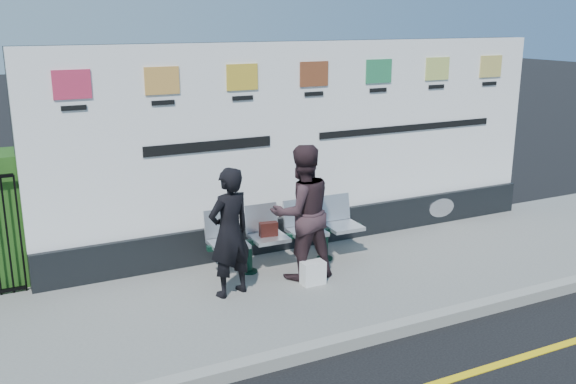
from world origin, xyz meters
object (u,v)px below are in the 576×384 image
at_px(billboard, 310,159).
at_px(woman_right, 302,212).
at_px(bench, 288,249).
at_px(woman_left, 230,232).

height_order(billboard, woman_right, billboard).
relative_size(bench, woman_left, 1.36).
xyz_separation_m(woman_left, woman_right, (1.05, 0.12, 0.08)).
distance_m(bench, woman_right, 0.78).
bearing_deg(woman_right, bench, -91.30).
bearing_deg(billboard, bench, -135.90).
height_order(bench, woman_right, woman_right).
height_order(woman_left, woman_right, woman_right).
distance_m(bench, woman_left, 1.32).
bearing_deg(woman_right, woman_left, 6.16).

